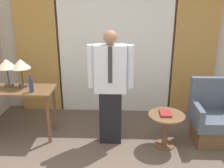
{
  "coord_description": "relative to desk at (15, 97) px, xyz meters",
  "views": [
    {
      "loc": [
        0.11,
        -1.89,
        2.11
      ],
      "look_at": [
        -0.01,
        1.31,
        0.98
      ],
      "focal_mm": 40.0,
      "sensor_mm": 36.0,
      "label": 1
    }
  ],
  "objects": [
    {
      "name": "bottle_near_edge",
      "position": [
        0.31,
        -0.12,
        0.24
      ],
      "size": [
        0.06,
        0.06,
        0.27
      ],
      "color": "#2D3851",
      "rests_on": "desk"
    },
    {
      "name": "side_table",
      "position": [
        2.27,
        -0.23,
        -0.31
      ],
      "size": [
        0.52,
        0.52,
        0.52
      ],
      "color": "brown",
      "rests_on": "ground_plane"
    },
    {
      "name": "curtain_drape_right",
      "position": [
        2.93,
        1.0,
        0.63
      ],
      "size": [
        0.75,
        0.06,
        2.58
      ],
      "color": "#B28442",
      "rests_on": "ground_plane"
    },
    {
      "name": "person",
      "position": [
        1.46,
        -0.12,
        0.26
      ],
      "size": [
        0.65,
        0.21,
        1.69
      ],
      "color": "black",
      "rests_on": "ground_plane"
    },
    {
      "name": "desk",
      "position": [
        0.0,
        0.0,
        0.0
      ],
      "size": [
        1.19,
        0.5,
        0.79
      ],
      "color": "brown",
      "rests_on": "ground_plane"
    },
    {
      "name": "table_lamp_left",
      "position": [
        -0.11,
        0.09,
        0.48
      ],
      "size": [
        0.29,
        0.29,
        0.44
      ],
      "color": "#4C4238",
      "rests_on": "desk"
    },
    {
      "name": "armchair",
      "position": [
        3.01,
        -0.03,
        -0.32
      ],
      "size": [
        0.63,
        0.61,
        0.95
      ],
      "color": "brown",
      "rests_on": "ground_plane"
    },
    {
      "name": "curtain_drape_left",
      "position": [
        0.07,
        1.0,
        0.63
      ],
      "size": [
        0.75,
        0.06,
        2.58
      ],
      "color": "#B28442",
      "rests_on": "ground_plane"
    },
    {
      "name": "wall_back",
      "position": [
        1.5,
        1.13,
        0.69
      ],
      "size": [
        10.0,
        0.06,
        2.7
      ],
      "color": "beige",
      "rests_on": "ground_plane"
    },
    {
      "name": "curtain_sheer_center",
      "position": [
        1.5,
        1.0,
        0.63
      ],
      "size": [
        2.03,
        0.06,
        2.58
      ],
      "color": "white",
      "rests_on": "ground_plane"
    },
    {
      "name": "book",
      "position": [
        2.25,
        -0.22,
        -0.13
      ],
      "size": [
        0.15,
        0.23,
        0.03
      ],
      "color": "maroon",
      "rests_on": "side_table"
    },
    {
      "name": "table_lamp_right",
      "position": [
        0.11,
        0.09,
        0.48
      ],
      "size": [
        0.29,
        0.29,
        0.44
      ],
      "color": "#4C4238",
      "rests_on": "desk"
    }
  ]
}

